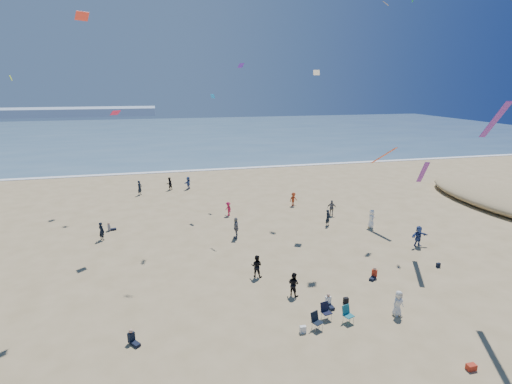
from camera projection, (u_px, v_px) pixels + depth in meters
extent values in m
plane|color=tan|center=(255.00, 349.00, 20.83)|extent=(220.00, 220.00, 0.00)
cube|color=#476B84|center=(174.00, 134.00, 109.85)|extent=(220.00, 100.00, 0.06)
cube|color=white|center=(188.00, 171.00, 62.99)|extent=(220.00, 1.20, 0.08)
cube|color=#7A8EA8|center=(19.00, 113.00, 165.97)|extent=(110.00, 20.00, 3.20)
ellipsoid|color=tan|center=(508.00, 199.00, 45.31)|extent=(10.00, 22.00, 2.20)
imported|color=navy|center=(418.00, 236.00, 33.75)|extent=(1.71, 0.73, 1.79)
imported|color=black|center=(294.00, 284.00, 25.90)|extent=(0.94, 0.98, 1.59)
imported|color=#C41C43|center=(228.00, 209.00, 41.63)|extent=(0.85, 1.08, 1.46)
imported|color=white|center=(371.00, 219.00, 38.05)|extent=(0.78, 0.99, 1.79)
imported|color=black|center=(140.00, 188.00, 49.26)|extent=(0.74, 0.79, 1.82)
imported|color=black|center=(328.00, 218.00, 38.61)|extent=(0.70, 0.65, 1.61)
imported|color=black|center=(169.00, 184.00, 51.65)|extent=(1.03, 1.00, 1.67)
imported|color=slate|center=(332.00, 208.00, 41.60)|extent=(1.05, 0.72, 1.65)
imported|color=gray|center=(236.00, 228.00, 35.44)|extent=(0.55, 1.17, 1.94)
imported|color=black|center=(257.00, 266.00, 28.37)|extent=(1.00, 0.93, 1.65)
imported|color=#365496|center=(188.00, 183.00, 52.13)|extent=(1.17, 1.56, 1.63)
imported|color=black|center=(102.00, 231.00, 35.06)|extent=(0.70, 0.70, 1.64)
imported|color=silver|center=(398.00, 303.00, 23.63)|extent=(0.87, 0.68, 1.58)
imported|color=#A73717|center=(293.00, 199.00, 45.03)|extent=(1.12, 0.86, 1.52)
cube|color=silver|center=(303.00, 329.00, 22.12)|extent=(0.35, 0.20, 0.40)
cube|color=black|center=(346.00, 300.00, 25.08)|extent=(0.30, 0.22, 0.38)
cube|color=#B12C19|center=(471.00, 367.00, 19.25)|extent=(0.45, 0.30, 0.30)
cube|color=black|center=(438.00, 265.00, 30.00)|extent=(0.28, 0.18, 0.34)
cube|color=white|center=(316.00, 73.00, 37.40)|extent=(0.78, 0.78, 0.48)
cube|color=#FEAE32|center=(386.00, 3.00, 36.91)|extent=(0.87, 0.87, 0.29)
cube|color=#FF3A28|center=(82.00, 16.00, 24.25)|extent=(0.88, 0.77, 0.49)
cube|color=#6A2497|center=(241.00, 65.00, 36.62)|extent=(0.55, 0.83, 0.42)
cube|color=#158BE8|center=(213.00, 96.00, 41.81)|extent=(0.40, 0.68, 0.42)
cube|color=#BFE715|center=(11.00, 78.00, 42.25)|extent=(0.24, 0.53, 0.55)
cube|color=#C41748|center=(115.00, 113.00, 32.14)|extent=(0.90, 0.86, 0.39)
cube|color=#65228A|center=(423.00, 173.00, 30.61)|extent=(0.35, 3.14, 2.21)
cube|color=#E54418|center=(384.00, 155.00, 37.99)|extent=(0.35, 2.64, 1.87)
cube|color=#602289|center=(495.00, 120.00, 22.81)|extent=(0.35, 3.30, 2.33)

